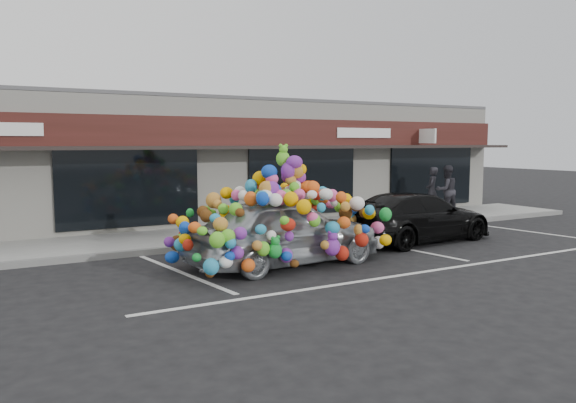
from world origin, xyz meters
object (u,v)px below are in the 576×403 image
black_sedan (417,217)px  pedestrian_a (432,190)px  toy_car (284,223)px  pedestrian_b (446,190)px

black_sedan → pedestrian_a: bearing=-53.5°
toy_car → pedestrian_b: 9.82m
black_sedan → pedestrian_a: 5.47m
pedestrian_b → pedestrian_a: bearing=-63.8°
pedestrian_b → toy_car: bearing=33.0°
toy_car → pedestrian_b: (9.00, 3.94, 0.09)m
black_sedan → pedestrian_b: (4.23, 3.09, 0.36)m
black_sedan → pedestrian_a: (4.06, 3.66, 0.32)m
black_sedan → pedestrian_b: 5.25m
pedestrian_a → pedestrian_b: bearing=66.7°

